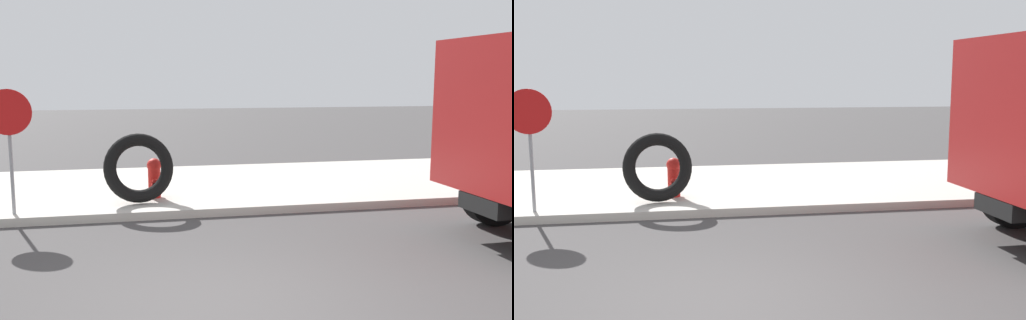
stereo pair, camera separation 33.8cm
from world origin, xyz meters
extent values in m
plane|color=#423F3F|center=(0.00, 0.00, 0.00)|extent=(80.00, 80.00, 0.00)
cube|color=#BCB7AD|center=(0.00, 6.50, 0.07)|extent=(36.00, 5.00, 0.15)
cylinder|color=red|center=(-0.58, 5.21, 0.43)|extent=(0.24, 0.24, 0.55)
sphere|color=red|center=(-0.58, 5.21, 0.77)|extent=(0.27, 0.27, 0.27)
cylinder|color=red|center=(-0.58, 4.99, 0.49)|extent=(0.11, 0.19, 0.11)
cylinder|color=red|center=(-0.58, 5.42, 0.49)|extent=(0.11, 0.19, 0.11)
cylinder|color=red|center=(-0.58, 4.99, 0.43)|extent=(0.13, 0.19, 0.13)
torus|color=black|center=(-0.86, 4.78, 0.80)|extent=(1.33, 0.65, 1.29)
cylinder|color=gray|center=(-2.94, 4.32, 1.20)|extent=(0.06, 0.06, 2.10)
cylinder|color=red|center=(-2.94, 4.28, 1.87)|extent=(0.76, 0.02, 0.76)
cylinder|color=black|center=(4.89, 2.54, 0.55)|extent=(1.11, 0.33, 1.10)
camera|label=1|loc=(-0.89, -5.66, 2.42)|focal=39.80mm
camera|label=2|loc=(-0.56, -5.73, 2.42)|focal=39.80mm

